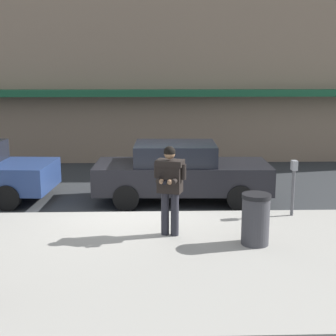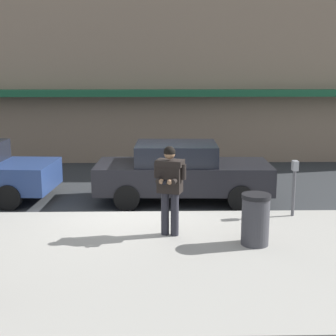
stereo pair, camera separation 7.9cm
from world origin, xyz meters
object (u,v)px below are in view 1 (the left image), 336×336
at_px(parked_sedan_mid, 180,172).
at_px(trash_bin, 256,219).
at_px(man_texting_on_phone, 170,181).
at_px(parking_meter, 294,180).

xyz_separation_m(parked_sedan_mid, trash_bin, (1.21, -3.55, -0.16)).
xyz_separation_m(parked_sedan_mid, man_texting_on_phone, (-0.38, -3.01, 0.46)).
distance_m(parked_sedan_mid, man_texting_on_phone, 3.06).
bearing_deg(trash_bin, parked_sedan_mid, 108.87).
bearing_deg(man_texting_on_phone, parked_sedan_mid, 82.74).
bearing_deg(parking_meter, parked_sedan_mid, 143.84).
bearing_deg(man_texting_on_phone, parking_meter, 23.37).
bearing_deg(parking_meter, trash_bin, -124.73).
xyz_separation_m(man_texting_on_phone, parking_meter, (2.82, 1.22, -0.28)).
height_order(man_texting_on_phone, trash_bin, man_texting_on_phone).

